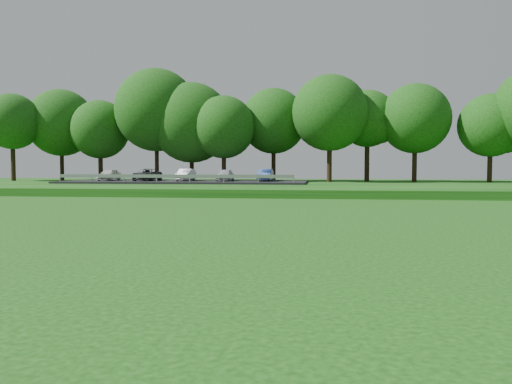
# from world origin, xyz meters

# --- Properties ---
(berm) EXTENTS (130.00, 30.00, 0.60)m
(berm) POSITION_xyz_m (0.00, 34.00, 0.30)
(berm) COLOR #123C0B
(berm) RESTS_ON ground
(walking_path) EXTENTS (130.00, 1.60, 0.04)m
(walking_path) POSITION_xyz_m (0.00, 20.00, 0.02)
(walking_path) COLOR gray
(walking_path) RESTS_ON ground
(treeline) EXTENTS (104.00, 7.00, 15.00)m
(treeline) POSITION_xyz_m (0.00, 38.00, 8.10)
(treeline) COLOR #0E400E
(treeline) RESTS_ON berm
(parking_lot) EXTENTS (24.00, 9.00, 1.38)m
(parking_lot) POSITION_xyz_m (-24.28, 32.80, 1.02)
(parking_lot) COLOR black
(parking_lot) RESTS_ON berm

